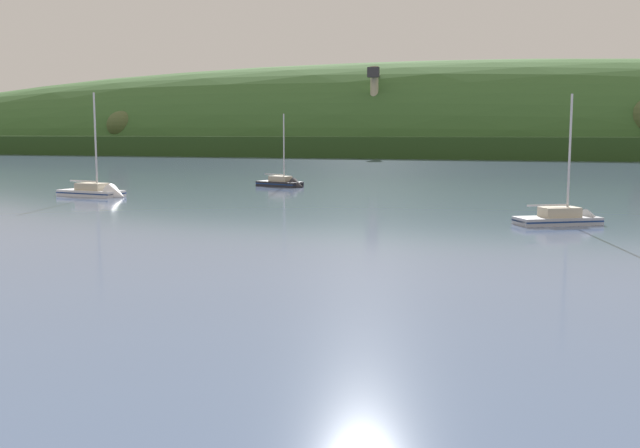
{
  "coord_description": "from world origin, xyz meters",
  "views": [
    {
      "loc": [
        7.12,
        0.02,
        6.21
      ],
      "look_at": [
        -5.63,
        40.28,
        0.96
      ],
      "focal_mm": 41.48,
      "sensor_mm": 36.0,
      "label": 1
    }
  ],
  "objects_px": {
    "sailboat_near_mooring": "(567,222)",
    "sailboat_far_left": "(99,194)",
    "dockside_crane": "(374,112)",
    "sailboat_midwater_white": "(284,185)"
  },
  "relations": [
    {
      "from": "dockside_crane",
      "to": "sailboat_far_left",
      "type": "height_order",
      "value": "dockside_crane"
    },
    {
      "from": "sailboat_near_mooring",
      "to": "dockside_crane",
      "type": "bearing_deg",
      "value": 79.31
    },
    {
      "from": "dockside_crane",
      "to": "sailboat_midwater_white",
      "type": "distance_m",
      "value": 114.88
    },
    {
      "from": "sailboat_near_mooring",
      "to": "sailboat_midwater_white",
      "type": "relative_size",
      "value": 1.06
    },
    {
      "from": "sailboat_midwater_white",
      "to": "sailboat_far_left",
      "type": "xyz_separation_m",
      "value": [
        -12.8,
        -17.59,
        0.03
      ]
    },
    {
      "from": "sailboat_near_mooring",
      "to": "sailboat_far_left",
      "type": "relative_size",
      "value": 0.88
    },
    {
      "from": "sailboat_midwater_white",
      "to": "sailboat_near_mooring",
      "type": "bearing_deg",
      "value": -22.38
    },
    {
      "from": "dockside_crane",
      "to": "sailboat_near_mooring",
      "type": "bearing_deg",
      "value": -167.73
    },
    {
      "from": "sailboat_far_left",
      "to": "dockside_crane",
      "type": "bearing_deg",
      "value": 101.16
    },
    {
      "from": "dockside_crane",
      "to": "sailboat_far_left",
      "type": "distance_m",
      "value": 131.26
    }
  ]
}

